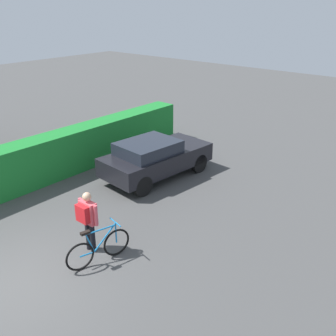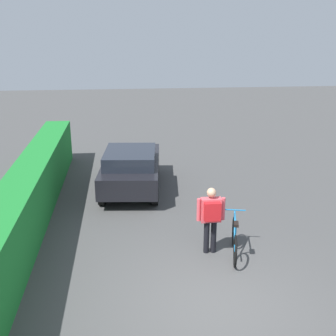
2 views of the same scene
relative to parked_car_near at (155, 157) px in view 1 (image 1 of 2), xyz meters
name	(u,v)px [view 1 (image 1 of 2)]	position (x,y,z in m)	size (l,w,h in m)	color
ground_plane	(10,286)	(-6.32, -1.41, -0.75)	(60.00, 60.00, 0.00)	#444444
parked_car_near	(155,157)	(0.00, 0.00, 0.00)	(4.08, 2.11, 1.38)	black
bicycle	(99,248)	(-4.48, -2.24, -0.35)	(1.64, 0.55, 0.95)	black
person_rider	(87,217)	(-4.32, -1.71, 0.22)	(0.35, 0.65, 1.60)	black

